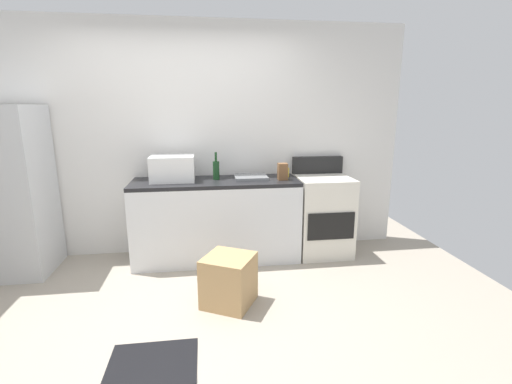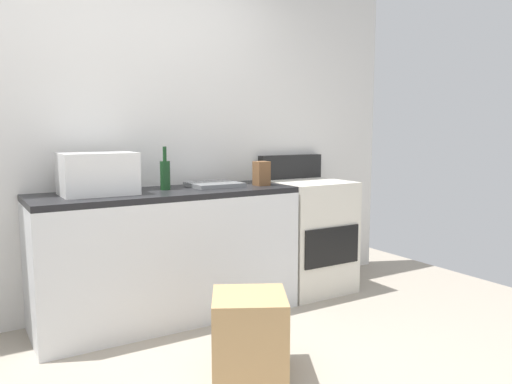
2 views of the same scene
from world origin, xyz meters
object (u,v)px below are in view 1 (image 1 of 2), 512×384
at_px(microwave, 173,168).
at_px(cardboard_box_large, 229,280).
at_px(stove_oven, 322,214).
at_px(wine_bottle, 216,170).
at_px(knife_block, 283,172).
at_px(refrigerator, 10,192).
at_px(coffee_mug, 286,173).

relative_size(microwave, cardboard_box_large, 1.05).
height_order(stove_oven, wine_bottle, wine_bottle).
xyz_separation_m(stove_oven, knife_block, (-0.49, -0.07, 0.52)).
bearing_deg(wine_bottle, knife_block, -9.08).
bearing_deg(microwave, refrigerator, -177.03).
height_order(coffee_mug, cardboard_box_large, coffee_mug).
relative_size(stove_oven, wine_bottle, 3.67).
distance_m(refrigerator, wine_bottle, 2.07).
height_order(microwave, knife_block, microwave).
bearing_deg(coffee_mug, microwave, -177.54).
height_order(coffee_mug, knife_block, knife_block).
xyz_separation_m(wine_bottle, cardboard_box_large, (0.05, -1.06, -0.79)).
bearing_deg(stove_oven, microwave, 179.05).
relative_size(wine_bottle, knife_block, 1.67).
height_order(microwave, coffee_mug, microwave).
xyz_separation_m(refrigerator, stove_oven, (3.27, 0.06, -0.38)).
xyz_separation_m(microwave, knife_block, (1.18, -0.10, -0.05)).
height_order(stove_oven, knife_block, stove_oven).
relative_size(microwave, coffee_mug, 4.60).
relative_size(wine_bottle, coffee_mug, 3.00).
xyz_separation_m(microwave, coffee_mug, (1.25, 0.05, -0.09)).
xyz_separation_m(coffee_mug, knife_block, (-0.07, -0.15, 0.04)).
relative_size(wine_bottle, cardboard_box_large, 0.68).
height_order(knife_block, cardboard_box_large, knife_block).
bearing_deg(coffee_mug, knife_block, -114.40).
relative_size(refrigerator, stove_oven, 1.55).
bearing_deg(cardboard_box_large, coffee_mug, 56.24).
bearing_deg(cardboard_box_large, knife_block, 54.89).
relative_size(refrigerator, microwave, 3.70).
xyz_separation_m(microwave, wine_bottle, (0.46, 0.02, -0.03)).
bearing_deg(wine_bottle, refrigerator, -177.25).
distance_m(coffee_mug, cardboard_box_large, 1.50).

